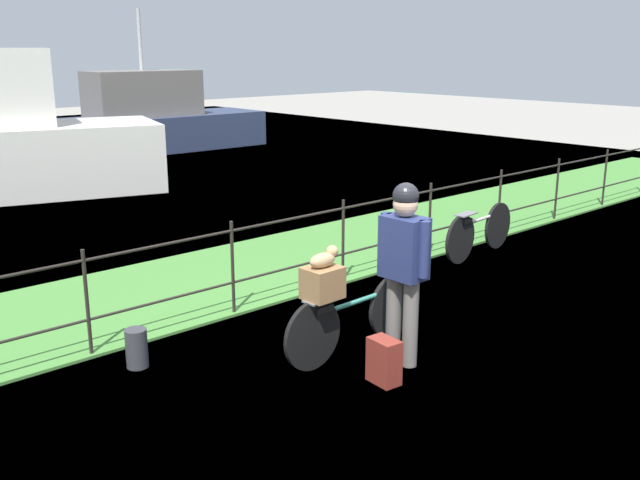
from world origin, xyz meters
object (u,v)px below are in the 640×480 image
at_px(mooring_bollard, 137,348).
at_px(moored_boat_near, 145,123).
at_px(cyclist_person, 404,258).
at_px(backpack_on_paving, 384,361).
at_px(bicycle_main, 353,319).
at_px(bicycle_parked, 479,231).
at_px(wooden_crate, 322,283).
at_px(terrier_dog, 324,258).

distance_m(mooring_bollard, moored_boat_near, 14.31).
xyz_separation_m(cyclist_person, moored_boat_near, (5.10, 14.03, -0.21)).
relative_size(backpack_on_paving, moored_boat_near, 0.06).
height_order(cyclist_person, backpack_on_paving, cyclist_person).
bearing_deg(bicycle_main, bicycle_parked, 18.21).
xyz_separation_m(backpack_on_paving, moored_boat_near, (5.52, 14.21, 0.60)).
bearing_deg(wooden_crate, bicycle_parked, 16.63).
bearing_deg(terrier_dog, wooden_crate, -178.46).
height_order(mooring_bollard, bicycle_parked, bicycle_parked).
distance_m(terrier_dog, mooring_bollard, 1.90).
height_order(terrier_dog, mooring_bollard, terrier_dog).
bearing_deg(mooring_bollard, wooden_crate, -40.74).
height_order(wooden_crate, bicycle_parked, wooden_crate).
distance_m(bicycle_main, backpack_on_paving, 0.69).
xyz_separation_m(wooden_crate, moored_boat_near, (5.68, 13.59, 0.00)).
height_order(wooden_crate, backpack_on_paving, wooden_crate).
height_order(terrier_dog, cyclist_person, cyclist_person).
xyz_separation_m(bicycle_main, wooden_crate, (-0.40, -0.01, 0.45)).
xyz_separation_m(wooden_crate, cyclist_person, (0.58, -0.43, 0.21)).
relative_size(bicycle_main, cyclist_person, 1.03).
height_order(bicycle_main, terrier_dog, terrier_dog).
xyz_separation_m(wooden_crate, terrier_dog, (0.02, 0.00, 0.22)).
relative_size(terrier_dog, backpack_on_paving, 0.79).
bearing_deg(wooden_crate, mooring_bollard, 139.26).
xyz_separation_m(bicycle_main, cyclist_person, (0.18, -0.45, 0.66)).
relative_size(cyclist_person, moored_boat_near, 0.24).
bearing_deg(cyclist_person, wooden_crate, 143.34).
distance_m(wooden_crate, moored_boat_near, 14.73).
xyz_separation_m(cyclist_person, bicycle_parked, (3.42, 1.63, -0.65)).
bearing_deg(bicycle_main, backpack_on_paving, -111.07).
bearing_deg(bicycle_parked, terrier_dog, -163.28).
relative_size(terrier_dog, mooring_bollard, 0.87).
bearing_deg(mooring_bollard, terrier_dog, -40.18).
height_order(bicycle_main, moored_boat_near, moored_boat_near).
bearing_deg(wooden_crate, bicycle_main, 1.54).
height_order(backpack_on_paving, moored_boat_near, moored_boat_near).
bearing_deg(cyclist_person, mooring_bollard, 140.49).
distance_m(terrier_dog, moored_boat_near, 14.72).
bearing_deg(moored_boat_near, mooring_bollard, -119.10).
distance_m(bicycle_parked, moored_boat_near, 12.52).
bearing_deg(moored_boat_near, wooden_crate, -112.67).
distance_m(bicycle_main, cyclist_person, 0.82).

